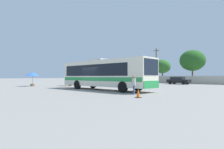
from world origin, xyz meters
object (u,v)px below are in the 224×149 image
Objects in this scene: parked_car_third_black at (178,80)px; roadside_tree_left at (162,66)px; coach_bus_cream_green at (103,73)px; vendor_umbrella_secondary_yellow at (70,76)px; vendor_umbrella_near_gate_blue at (32,74)px; attendant_by_bus_door at (134,84)px; parked_car_leftmost_grey at (131,79)px; parked_car_second_grey at (147,80)px; traffic_cone_on_apron at (138,93)px; roadside_tree_midleft at (192,60)px; utility_pole_near at (156,65)px.

roadside_tree_left is at bearing 133.40° from parked_car_third_black.
coach_bus_cream_green is 2.04× the size of roadside_tree_left.
vendor_umbrella_near_gate_blue is at bearing -122.30° from vendor_umbrella_secondary_yellow.
vendor_umbrella_near_gate_blue is at bearing -177.19° from attendant_by_bus_door.
parked_car_leftmost_grey is 5.35m from parked_car_second_grey.
traffic_cone_on_apron is at bearing -48.66° from parked_car_leftmost_grey.
vendor_umbrella_near_gate_blue is 0.52× the size of parked_car_second_grey.
vendor_umbrella_secondary_yellow is at bearing 168.52° from coach_bus_cream_green.
attendant_by_bus_door reaches higher than parked_car_second_grey.
vendor_umbrella_near_gate_blue reaches higher than vendor_umbrella_secondary_yellow.
parked_car_third_black is 0.70× the size of roadside_tree_left.
parked_car_third_black is 14.60m from roadside_tree_left.
parked_car_leftmost_grey is 6.90× the size of traffic_cone_on_apron.
traffic_cone_on_apron is at bearing -55.50° from parked_car_second_grey.
vendor_umbrella_secondary_yellow is at bearing -88.79° from roadside_tree_left.
parked_car_second_grey reaches higher than traffic_cone_on_apron.
vendor_umbrella_secondary_yellow is (-16.52, 3.91, 0.77)m from attendant_by_bus_door.
roadside_tree_midleft is (-8.08, 30.47, 4.26)m from attendant_by_bus_door.
roadside_tree_midleft is at bearing 6.21° from utility_pole_near.
parked_car_third_black is (12.22, 23.32, -1.09)m from vendor_umbrella_near_gate_blue.
parked_car_third_black is (9.14, 18.44, -0.89)m from vendor_umbrella_secondary_yellow.
traffic_cone_on_apron is (1.76, -1.63, -0.58)m from attendant_by_bus_door.
utility_pole_near is at bearing 63.70° from parked_car_leftmost_grey.
vendor_umbrella_secondary_yellow is 0.53× the size of parked_car_third_black.
roadside_tree_midleft reaches higher than vendor_umbrella_near_gate_blue.
coach_bus_cream_green is 8.53m from traffic_cone_on_apron.
vendor_umbrella_secondary_yellow is 3.55× the size of traffic_cone_on_apron.
utility_pole_near is 36.60m from traffic_cone_on_apron.
parked_car_second_grey is 11.32m from roadside_tree_midleft.
vendor_umbrella_near_gate_blue reaches higher than attendant_by_bus_door.
roadside_tree_midleft is 33.92m from traffic_cone_on_apron.
vendor_umbrella_secondary_yellow is 19.15m from traffic_cone_on_apron.
vendor_umbrella_near_gate_blue is 0.29× the size of roadside_tree_midleft.
attendant_by_bus_door is at bearing -49.12° from parked_car_leftmost_grey.
vendor_umbrella_secondary_yellow is 0.30× the size of roadside_tree_midleft.
parked_car_leftmost_grey is (-0.51, 24.20, -1.08)m from vendor_umbrella_near_gate_blue.
coach_bus_cream_green is 1.41× the size of utility_pole_near.
parked_car_third_black is at bearing -36.56° from utility_pole_near.
coach_bus_cream_green is 6.25m from attendant_by_bus_door.
parked_car_second_grey is at bearing -7.99° from parked_car_leftmost_grey.
vendor_umbrella_near_gate_blue is (-13.69, -2.72, -0.02)m from coach_bus_cream_green.
roadside_tree_midleft is (6.73, 7.98, 4.38)m from parked_car_second_grey.
attendant_by_bus_door is 0.37× the size of parked_car_third_black.
vendor_umbrella_near_gate_blue is 30.69m from utility_pole_near.
parked_car_third_black is at bearing 62.34° from vendor_umbrella_near_gate_blue.
parked_car_second_grey is at bearing 113.24° from coach_bus_cream_green.
roadside_tree_left is at bearing 102.79° from parked_car_second_grey.
coach_bus_cream_green reaches higher than parked_car_second_grey.
utility_pole_near is (-17.02, 29.50, 3.68)m from attendant_by_bus_door.
vendor_umbrella_near_gate_blue is 5.77m from vendor_umbrella_secondary_yellow.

